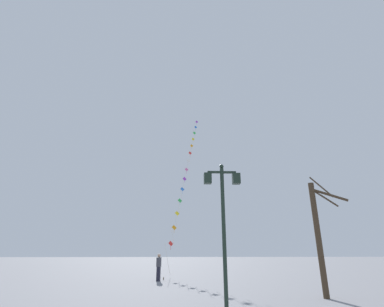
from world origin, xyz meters
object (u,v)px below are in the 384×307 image
at_px(twin_lantern_lamp_post, 223,205).
at_px(kite_flyer, 159,266).
at_px(bare_tree, 319,233).
at_px(kite_train, 186,170).

distance_m(twin_lantern_lamp_post, kite_flyer, 10.84).
distance_m(kite_flyer, bare_tree, 10.93).
bearing_deg(kite_flyer, kite_train, -0.09).
xyz_separation_m(twin_lantern_lamp_post, kite_train, (-0.87, 18.63, 6.58)).
bearing_deg(bare_tree, twin_lantern_lamp_post, -152.25).
xyz_separation_m(twin_lantern_lamp_post, kite_flyer, (-2.92, 10.12, -2.58)).
bearing_deg(kite_flyer, twin_lantern_lamp_post, -150.51).
height_order(kite_flyer, bare_tree, bare_tree).
distance_m(twin_lantern_lamp_post, kite_train, 19.78).
relative_size(kite_train, kite_flyer, 11.31).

